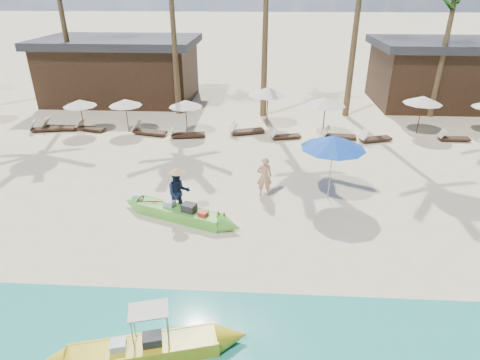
# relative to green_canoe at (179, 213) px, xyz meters

# --- Properties ---
(ground) EXTENTS (240.00, 240.00, 0.00)m
(ground) POSITION_rel_green_canoe_xyz_m (0.78, -1.24, -0.23)
(ground) COLOR beige
(ground) RESTS_ON ground
(green_canoe) EXTENTS (5.16, 2.22, 0.69)m
(green_canoe) POSITION_rel_green_canoe_xyz_m (0.00, 0.00, 0.00)
(green_canoe) COLOR #5BB838
(green_canoe) RESTS_ON ground
(yellow_canoe) EXTENTS (5.24, 1.69, 1.38)m
(yellow_canoe) POSITION_rel_green_canoe_xyz_m (0.36, -5.98, -0.00)
(yellow_canoe) COLOR gold
(yellow_canoe) RESTS_ON ground
(tourist) EXTENTS (0.64, 0.46, 1.65)m
(tourist) POSITION_rel_green_canoe_xyz_m (3.03, 1.95, 0.60)
(tourist) COLOR tan
(tourist) RESTS_ON ground
(vendor_green) EXTENTS (1.04, 0.94, 1.74)m
(vendor_green) POSITION_rel_green_canoe_xyz_m (-0.04, 0.31, 0.64)
(vendor_green) COLOR #141E38
(vendor_green) RESTS_ON ground
(blue_umbrella) EXTENTS (2.43, 2.43, 2.61)m
(blue_umbrella) POSITION_rel_green_canoe_xyz_m (5.55, 1.85, 2.13)
(blue_umbrella) COLOR #99999E
(blue_umbrella) RESTS_ON ground
(resort_parasol_3) EXTENTS (1.82, 1.82, 1.87)m
(resort_parasol_3) POSITION_rel_green_canoe_xyz_m (-7.25, 9.00, 1.46)
(resort_parasol_3) COLOR #352215
(resort_parasol_3) RESTS_ON ground
(lounger_3_left) EXTENTS (1.87, 0.91, 0.61)m
(lounger_3_left) POSITION_rel_green_canoe_xyz_m (-9.55, 8.97, -0.03)
(lounger_3_left) COLOR #352215
(lounger_3_left) RESTS_ON ground
(lounger_3_right) EXTENTS (1.96, 0.62, 0.67)m
(lounger_3_right) POSITION_rel_green_canoe_xyz_m (-8.89, 9.23, -0.01)
(lounger_3_right) COLOR #352215
(lounger_3_right) RESTS_ON ground
(resort_parasol_4) EXTENTS (1.84, 1.84, 1.89)m
(resort_parasol_4) POSITION_rel_green_canoe_xyz_m (-4.74, 9.19, 1.47)
(resort_parasol_4) COLOR #352215
(resort_parasol_4) RESTS_ON ground
(lounger_4_left) EXTENTS (1.75, 0.91, 0.57)m
(lounger_4_left) POSITION_rel_green_canoe_xyz_m (-7.03, 9.21, -0.04)
(lounger_4_left) COLOR #352215
(lounger_4_left) RESTS_ON ground
(lounger_4_right) EXTENTS (2.05, 1.02, 0.67)m
(lounger_4_right) POSITION_rel_green_canoe_xyz_m (-3.51, 8.76, -0.01)
(lounger_4_right) COLOR #352215
(lounger_4_right) RESTS_ON ground
(resort_parasol_5) EXTENTS (1.86, 1.86, 1.91)m
(resort_parasol_5) POSITION_rel_green_canoe_xyz_m (-1.34, 9.11, 1.49)
(resort_parasol_5) COLOR #352215
(resort_parasol_5) RESTS_ON ground
(lounger_5_left) EXTENTS (1.99, 0.87, 0.65)m
(lounger_5_left) POSITION_rel_green_canoe_xyz_m (-1.30, 8.41, -0.01)
(lounger_5_left) COLOR #352215
(lounger_5_left) RESTS_ON ground
(resort_parasol_6) EXTENTS (2.27, 2.27, 2.33)m
(resort_parasol_6) POSITION_rel_green_canoe_xyz_m (3.16, 10.57, 1.87)
(resort_parasol_6) COLOR #352215
(resort_parasol_6) RESTS_ON ground
(lounger_6_left) EXTENTS (2.07, 1.21, 0.67)m
(lounger_6_left) POSITION_rel_green_canoe_xyz_m (1.92, 9.16, -0.01)
(lounger_6_left) COLOR #352215
(lounger_6_left) RESTS_ON ground
(lounger_6_right) EXTENTS (1.74, 0.90, 0.57)m
(lounger_6_right) POSITION_rel_green_canoe_xyz_m (4.09, 8.51, -0.04)
(lounger_6_right) COLOR #352215
(lounger_6_right) RESTS_ON ground
(resort_parasol_7) EXTENTS (2.16, 2.16, 2.22)m
(resort_parasol_7) POSITION_rel_green_canoe_xyz_m (6.23, 8.95, 1.77)
(resort_parasol_7) COLOR #352215
(resort_parasol_7) RESTS_ON ground
(lounger_7_left) EXTENTS (1.70, 0.89, 0.55)m
(lounger_7_left) POSITION_rel_green_canoe_xyz_m (6.71, 8.44, -0.05)
(lounger_7_left) COLOR #352215
(lounger_7_left) RESTS_ON ground
(lounger_7_right) EXTENTS (1.85, 0.71, 0.62)m
(lounger_7_right) POSITION_rel_green_canoe_xyz_m (7.00, 8.70, -0.02)
(lounger_7_right) COLOR #352215
(lounger_7_right) RESTS_ON ground
(resort_parasol_8) EXTENTS (2.07, 2.07, 2.13)m
(resort_parasol_8) POSITION_rel_green_canoe_xyz_m (11.64, 9.87, 1.69)
(resort_parasol_8) COLOR #352215
(resort_parasol_8) RESTS_ON ground
(lounger_8_left) EXTENTS (1.88, 1.07, 0.61)m
(lounger_8_left) POSITION_rel_green_canoe_xyz_m (8.87, 8.36, -0.03)
(lounger_8_left) COLOR #352215
(lounger_8_left) RESTS_ON ground
(lounger_9_left) EXTENTS (1.65, 0.52, 0.56)m
(lounger_9_left) POSITION_rel_green_canoe_xyz_m (13.13, 8.73, -0.04)
(lounger_9_left) COLOR #352215
(lounger_9_left) RESTS_ON ground
(pavilion_west) EXTENTS (10.80, 6.60, 4.30)m
(pavilion_west) POSITION_rel_green_canoe_xyz_m (-7.22, 16.26, 1.96)
(pavilion_west) COLOR #352215
(pavilion_west) RESTS_ON ground
(pavilion_east) EXTENTS (8.80, 6.60, 4.30)m
(pavilion_east) POSITION_rel_green_canoe_xyz_m (14.78, 16.26, 1.96)
(pavilion_east) COLOR #352215
(pavilion_east) RESTS_ON ground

